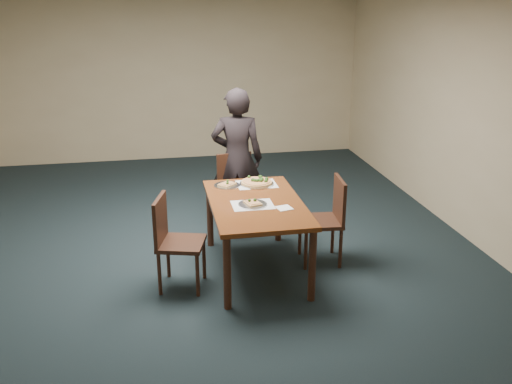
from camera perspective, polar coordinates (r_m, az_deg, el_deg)
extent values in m
plane|color=black|center=(6.20, -4.83, -6.51)|extent=(8.00, 8.00, 0.00)
plane|color=tan|center=(9.66, -7.66, 11.49)|extent=(6.00, 0.00, 6.00)
plane|color=tan|center=(6.71, 21.39, 6.87)|extent=(0.00, 8.00, 8.00)
cube|color=#532710|center=(5.62, 0.00, -1.18)|extent=(0.90, 1.50, 0.04)
cylinder|color=black|center=(5.10, -2.90, -8.11)|extent=(0.07, 0.07, 0.70)
cylinder|color=black|center=(6.34, -4.63, -2.42)|extent=(0.07, 0.07, 0.70)
cylinder|color=black|center=(5.24, 5.64, -7.35)|extent=(0.07, 0.07, 0.70)
cylinder|color=black|center=(6.46, 2.26, -1.95)|extent=(0.07, 0.07, 0.70)
cube|color=black|center=(6.69, -1.71, -0.31)|extent=(0.47, 0.47, 0.04)
cylinder|color=black|center=(6.56, -2.74, -2.91)|extent=(0.04, 0.04, 0.43)
cylinder|color=black|center=(6.88, -3.56, -1.83)|extent=(0.04, 0.04, 0.43)
cylinder|color=black|center=(6.66, 0.24, -2.54)|extent=(0.04, 0.04, 0.43)
cylinder|color=black|center=(6.98, -0.71, -1.49)|extent=(0.04, 0.04, 0.43)
cube|color=black|center=(6.78, -2.20, 2.12)|extent=(0.42, 0.09, 0.44)
cube|color=black|center=(5.46, -7.48, -5.14)|extent=(0.52, 0.52, 0.04)
cylinder|color=black|center=(5.38, -5.87, -8.30)|extent=(0.04, 0.04, 0.43)
cylinder|color=black|center=(5.45, -9.63, -8.08)|extent=(0.04, 0.04, 0.43)
cylinder|color=black|center=(5.69, -5.22, -6.62)|extent=(0.04, 0.04, 0.43)
cylinder|color=black|center=(5.76, -8.78, -6.44)|extent=(0.04, 0.04, 0.43)
cube|color=black|center=(5.41, -9.56, -2.73)|extent=(0.14, 0.41, 0.44)
cube|color=black|center=(5.96, 6.47, -2.95)|extent=(0.46, 0.46, 0.04)
cylinder|color=black|center=(6.18, 4.41, -4.40)|extent=(0.04, 0.04, 0.43)
cylinder|color=black|center=(6.25, 7.68, -4.25)|extent=(0.04, 0.04, 0.43)
cylinder|color=black|center=(5.86, 5.01, -5.82)|extent=(0.04, 0.04, 0.43)
cylinder|color=black|center=(5.93, 8.45, -5.63)|extent=(0.04, 0.04, 0.43)
cube|color=black|center=(5.91, 8.36, -0.72)|extent=(0.07, 0.42, 0.44)
imported|color=black|center=(6.76, -1.90, 3.39)|extent=(0.68, 0.52, 1.68)
cube|color=white|center=(6.12, 0.06, 0.79)|extent=(0.42, 0.32, 0.00)
cube|color=white|center=(5.53, -0.34, -1.30)|extent=(0.40, 0.30, 0.00)
cylinder|color=silver|center=(6.11, 0.06, 0.85)|extent=(0.37, 0.37, 0.01)
cylinder|color=#C1874A|center=(6.11, 0.06, 0.99)|extent=(0.33, 0.33, 0.02)
cylinder|color=#E2C476|center=(6.11, 0.06, 1.12)|extent=(0.29, 0.29, 0.01)
sphere|color=#1E3D12|center=(6.11, -0.35, 1.25)|extent=(0.03, 0.03, 0.03)
sphere|color=#1E3D12|center=(6.19, 0.47, 1.52)|extent=(0.04, 0.04, 0.04)
sphere|color=#1E3D12|center=(6.07, 0.10, 1.16)|extent=(0.04, 0.04, 0.04)
sphere|color=#1E3D12|center=(6.12, 1.07, 1.32)|extent=(0.04, 0.04, 0.04)
sphere|color=#1E3D12|center=(6.07, 0.51, 1.17)|extent=(0.04, 0.04, 0.04)
sphere|color=#1E3D12|center=(6.11, 0.58, 1.29)|extent=(0.04, 0.04, 0.04)
sphere|color=#1E3D12|center=(6.20, 0.37, 1.55)|extent=(0.03, 0.03, 0.03)
sphere|color=#1E3D12|center=(6.09, -0.31, 1.21)|extent=(0.04, 0.04, 0.04)
sphere|color=#1E3D12|center=(6.08, -0.11, 1.17)|extent=(0.04, 0.04, 0.04)
sphere|color=#1E3D12|center=(6.08, -0.16, 1.18)|extent=(0.03, 0.03, 0.03)
sphere|color=#1E3D12|center=(6.20, -0.69, 1.53)|extent=(0.03, 0.03, 0.03)
sphere|color=#1E3D12|center=(6.06, 1.01, 1.12)|extent=(0.04, 0.04, 0.04)
sphere|color=#1E3D12|center=(6.08, 0.38, 1.21)|extent=(0.04, 0.04, 0.04)
cylinder|color=silver|center=(5.52, -0.34, -1.24)|extent=(0.28, 0.28, 0.01)
cube|color=#C1874A|center=(5.52, -0.34, -1.11)|extent=(0.17, 0.20, 0.02)
cube|color=#E2C476|center=(5.52, -0.34, -1.00)|extent=(0.13, 0.16, 0.01)
sphere|color=#1E3D12|center=(5.52, -0.66, -0.85)|extent=(0.03, 0.03, 0.03)
sphere|color=#1E3D12|center=(5.53, -0.11, -0.81)|extent=(0.03, 0.03, 0.03)
cylinder|color=silver|center=(6.07, -2.91, 0.66)|extent=(0.28, 0.28, 0.01)
cube|color=#C1874A|center=(6.07, -2.92, 0.78)|extent=(0.21, 0.21, 0.02)
cube|color=#E2C476|center=(6.07, -2.92, 0.88)|extent=(0.17, 0.17, 0.01)
sphere|color=#1E3D12|center=(6.11, -2.85, 1.13)|extent=(0.03, 0.03, 0.03)
sphere|color=#1E3D12|center=(6.03, -2.87, 0.90)|extent=(0.03, 0.03, 0.03)
cube|color=white|center=(5.45, 2.83, -1.61)|extent=(0.17, 0.17, 0.01)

